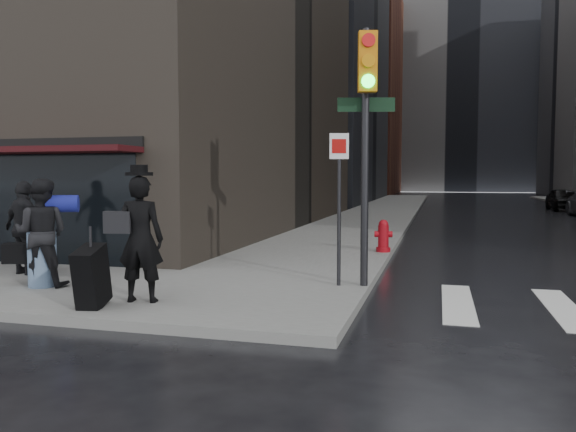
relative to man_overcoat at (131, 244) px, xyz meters
name	(u,v)px	position (x,y,z in m)	size (l,w,h in m)	color
ground	(238,304)	(1.37, 1.00, -1.06)	(140.00, 140.00, 0.00)	black
sidewalk_left	(386,209)	(1.37, 28.00, -0.98)	(4.00, 50.00, 0.15)	slate
bldg_left_mid	(247,3)	(-11.63, 39.00, 15.94)	(22.00, 24.00, 34.00)	slate
bldg_left_far	(309,91)	(-11.63, 63.00, 11.94)	(22.00, 20.00, 26.00)	brown
bldg_distant	(461,81)	(7.37, 79.00, 14.94)	(40.00, 12.00, 32.00)	slate
man_overcoat	(131,244)	(0.00, 0.00, 0.00)	(1.12, 1.26, 2.16)	black
man_jeans	(41,233)	(-2.21, 0.76, 0.05)	(1.39, 0.96, 1.90)	black
man_greycoat	(25,228)	(-3.39, 1.74, 0.02)	(1.17, 0.72, 1.86)	black
traffic_light	(364,121)	(3.26, 2.21, 1.99)	(1.10, 0.62, 4.49)	black
fire_hydrant	(383,237)	(3.17, 6.97, -0.53)	(0.48, 0.37, 0.83)	maroon
parked_car_4	(564,199)	(12.03, 30.47, -0.36)	(1.65, 4.10, 1.40)	black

